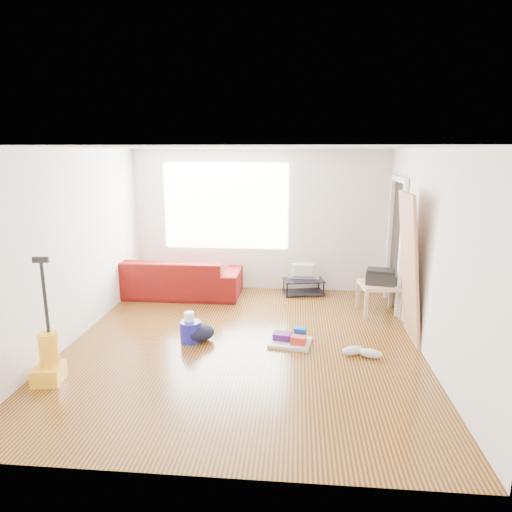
# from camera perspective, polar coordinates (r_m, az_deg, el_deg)

# --- Properties ---
(room) EXTENTS (4.51, 5.01, 2.51)m
(room) POSITION_cam_1_polar(r_m,az_deg,el_deg) (5.81, -0.76, 1.01)
(room) COLOR #422206
(room) RESTS_ON ground
(sofa) EXTENTS (2.28, 0.89, 0.67)m
(sofa) POSITION_cam_1_polar(r_m,az_deg,el_deg) (8.12, -10.05, -4.82)
(sofa) COLOR #560B09
(sofa) RESTS_ON ground
(tv_stand) EXTENTS (0.76, 0.53, 0.26)m
(tv_stand) POSITION_cam_1_polar(r_m,az_deg,el_deg) (8.07, 5.94, -3.78)
(tv_stand) COLOR black
(tv_stand) RESTS_ON ground
(tv) EXTENTS (0.55, 0.07, 0.32)m
(tv) POSITION_cam_1_polar(r_m,az_deg,el_deg) (7.99, 5.98, -1.86)
(tv) COLOR black
(tv) RESTS_ON tv_stand
(side_table) EXTENTS (0.64, 0.64, 0.47)m
(side_table) POSITION_cam_1_polar(r_m,az_deg,el_deg) (7.28, 15.19, -3.91)
(side_table) COLOR tan
(side_table) RESTS_ON ground
(printer) EXTENTS (0.48, 0.40, 0.23)m
(printer) POSITION_cam_1_polar(r_m,az_deg,el_deg) (7.23, 15.27, -2.51)
(printer) COLOR black
(printer) RESTS_ON side_table
(bucket) EXTENTS (0.32, 0.32, 0.28)m
(bucket) POSITION_cam_1_polar(r_m,az_deg,el_deg) (6.20, -8.14, -10.51)
(bucket) COLOR #1A1D9F
(bucket) RESTS_ON ground
(toilet_paper) EXTENTS (0.13, 0.13, 0.12)m
(toilet_paper) POSITION_cam_1_polar(r_m,az_deg,el_deg) (6.16, -8.33, -8.70)
(toilet_paper) COLOR white
(toilet_paper) RESTS_ON bucket
(cleaning_tray) EXTENTS (0.59, 0.50, 0.19)m
(cleaning_tray) POSITION_cam_1_polar(r_m,az_deg,el_deg) (6.07, 4.44, -10.36)
(cleaning_tray) COLOR silver
(cleaning_tray) RESTS_ON ground
(backpack) EXTENTS (0.51, 0.46, 0.23)m
(backpack) POSITION_cam_1_polar(r_m,az_deg,el_deg) (6.21, -7.13, -10.45)
(backpack) COLOR black
(backpack) RESTS_ON ground
(sneakers) EXTENTS (0.51, 0.26, 0.11)m
(sneakers) POSITION_cam_1_polar(r_m,az_deg,el_deg) (5.85, 13.07, -11.62)
(sneakers) COLOR silver
(sneakers) RESTS_ON ground
(vacuum) EXTENTS (0.34, 0.37, 1.38)m
(vacuum) POSITION_cam_1_polar(r_m,az_deg,el_deg) (5.56, -24.49, -11.62)
(vacuum) COLOR yellow
(vacuum) RESTS_ON ground
(door_panel) EXTENTS (0.24, 0.79, 1.96)m
(door_panel) POSITION_cam_1_polar(r_m,az_deg,el_deg) (6.55, 18.00, -9.73)
(door_panel) COLOR #9E6F4F
(door_panel) RESTS_ON ground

